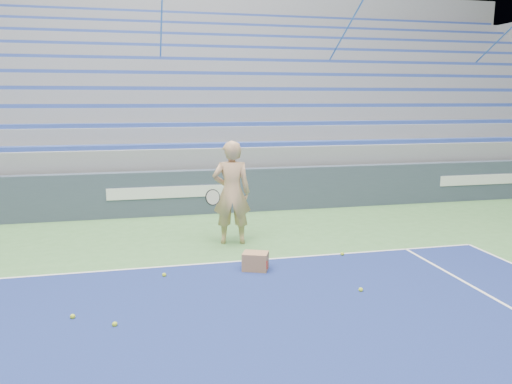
# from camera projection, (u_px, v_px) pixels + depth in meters

# --- Properties ---
(sponsor_barrier) EXTENTS (30.00, 0.32, 1.10)m
(sponsor_barrier) POSITION_uv_depth(u_px,v_px,m) (174.00, 193.00, 12.35)
(sponsor_barrier) COLOR #364152
(sponsor_barrier) RESTS_ON ground
(bleachers) EXTENTS (31.00, 9.15, 7.30)m
(bleachers) POSITION_uv_depth(u_px,v_px,m) (162.00, 113.00, 17.50)
(bleachers) COLOR gray
(bleachers) RESTS_ON ground
(tennis_player) EXTENTS (1.01, 0.92, 2.05)m
(tennis_player) POSITION_uv_depth(u_px,v_px,m) (232.00, 193.00, 9.80)
(tennis_player) COLOR tan
(tennis_player) RESTS_ON ground
(ball_box) EXTENTS (0.50, 0.45, 0.31)m
(ball_box) POSITION_uv_depth(u_px,v_px,m) (255.00, 262.00, 8.34)
(ball_box) COLOR #9B6F4B
(ball_box) RESTS_ON ground
(tennis_ball_0) EXTENTS (0.07, 0.07, 0.07)m
(tennis_ball_0) POSITION_uv_depth(u_px,v_px,m) (73.00, 317.00, 6.51)
(tennis_ball_0) COLOR #BBD62B
(tennis_ball_0) RESTS_ON ground
(tennis_ball_1) EXTENTS (0.07, 0.07, 0.07)m
(tennis_ball_1) POSITION_uv_depth(u_px,v_px,m) (361.00, 290.00, 7.42)
(tennis_ball_1) COLOR #BBD62B
(tennis_ball_1) RESTS_ON ground
(tennis_ball_2) EXTENTS (0.07, 0.07, 0.07)m
(tennis_ball_2) POSITION_uv_depth(u_px,v_px,m) (115.00, 324.00, 6.28)
(tennis_ball_2) COLOR #BBD62B
(tennis_ball_2) RESTS_ON ground
(tennis_ball_3) EXTENTS (0.07, 0.07, 0.07)m
(tennis_ball_3) POSITION_uv_depth(u_px,v_px,m) (342.00, 254.00, 9.15)
(tennis_ball_3) COLOR #BBD62B
(tennis_ball_3) RESTS_ON ground
(tennis_ball_4) EXTENTS (0.07, 0.07, 0.07)m
(tennis_ball_4) POSITION_uv_depth(u_px,v_px,m) (164.00, 275.00, 8.05)
(tennis_ball_4) COLOR #BBD62B
(tennis_ball_4) RESTS_ON ground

